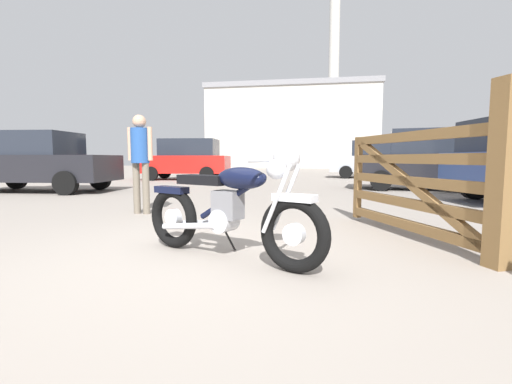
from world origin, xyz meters
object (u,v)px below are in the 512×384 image
at_px(vintage_motorcycle, 232,207).
at_px(blue_hatchback_right, 186,159).
at_px(pale_sedan_back, 399,160).
at_px(bystander, 140,153).
at_px(timber_gate, 426,180).
at_px(white_estate_far, 38,162).
at_px(silver_sedan_mid, 374,159).
at_px(dark_sedan_left, 428,159).

distance_m(vintage_motorcycle, blue_hatchback_right, 12.79).
relative_size(vintage_motorcycle, pale_sedan_back, 0.46).
bearing_deg(pale_sedan_back, bystander, -114.54).
height_order(timber_gate, white_estate_far, white_estate_far).
height_order(silver_sedan_mid, white_estate_far, silver_sedan_mid).
relative_size(vintage_motorcycle, blue_hatchback_right, 0.48).
bearing_deg(silver_sedan_mid, pale_sedan_back, -116.60).
bearing_deg(white_estate_far, dark_sedan_left, -172.81).
bearing_deg(silver_sedan_mid, vintage_motorcycle, 83.88).
bearing_deg(vintage_motorcycle, pale_sedan_back, 98.63).
distance_m(timber_gate, white_estate_far, 10.08).
height_order(blue_hatchback_right, pale_sedan_back, blue_hatchback_right).
bearing_deg(bystander, dark_sedan_left, -41.59).
height_order(vintage_motorcycle, pale_sedan_back, pale_sedan_back).
relative_size(silver_sedan_mid, pale_sedan_back, 0.96).
distance_m(vintage_motorcycle, silver_sedan_mid, 15.01).
height_order(timber_gate, pale_sedan_back, pale_sedan_back).
relative_size(bystander, dark_sedan_left, 0.41).
relative_size(vintage_motorcycle, bystander, 1.17).
xyz_separation_m(timber_gate, bystander, (-4.15, 1.31, 0.32)).
bearing_deg(bystander, pale_sedan_back, -20.69).
bearing_deg(pale_sedan_back, white_estate_far, -134.78).
distance_m(bystander, blue_hatchback_right, 9.80).
bearing_deg(blue_hatchback_right, white_estate_far, 66.96).
xyz_separation_m(blue_hatchback_right, dark_sedan_left, (9.05, -3.46, 0.00)).
xyz_separation_m(dark_sedan_left, pale_sedan_back, (0.88, 9.04, -0.08)).
relative_size(bystander, white_estate_far, 0.38).
bearing_deg(vintage_motorcycle, blue_hatchback_right, 138.16).
height_order(dark_sedan_left, silver_sedan_mid, same).
bearing_deg(white_estate_far, silver_sedan_mid, -144.71).
distance_m(bystander, pale_sedan_back, 16.40).
relative_size(blue_hatchback_right, silver_sedan_mid, 1.00).
xyz_separation_m(vintage_motorcycle, blue_hatchback_right, (-5.29, 11.64, 0.43)).
relative_size(bystander, blue_hatchback_right, 0.41).
height_order(blue_hatchback_right, white_estate_far, blue_hatchback_right).
xyz_separation_m(blue_hatchback_right, white_estate_far, (-1.86, -6.21, -0.08)).
height_order(bystander, white_estate_far, white_estate_far).
height_order(vintage_motorcycle, white_estate_far, white_estate_far).
xyz_separation_m(dark_sedan_left, silver_sedan_mid, (-0.71, 6.51, 0.00)).
bearing_deg(dark_sedan_left, pale_sedan_back, -87.24).
bearing_deg(dark_sedan_left, timber_gate, 83.89).
bearing_deg(dark_sedan_left, white_estate_far, 22.47).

